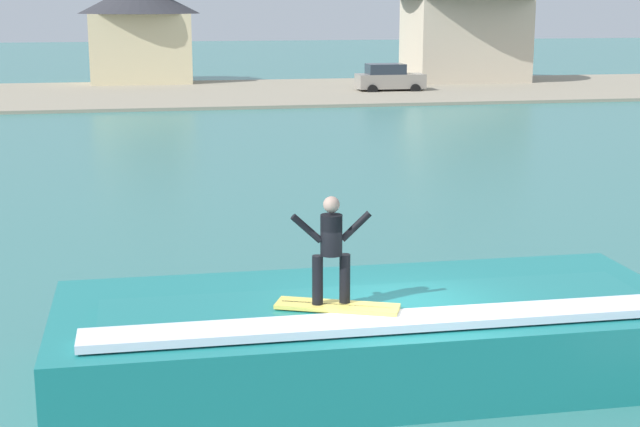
# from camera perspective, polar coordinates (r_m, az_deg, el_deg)

# --- Properties ---
(ground_plane) EXTENTS (260.00, 260.00, 0.00)m
(ground_plane) POSITION_cam_1_polar(r_m,az_deg,el_deg) (14.58, 4.52, -10.61)
(ground_plane) COLOR #377874
(wave_crest) EXTENTS (9.70, 3.97, 1.34)m
(wave_crest) POSITION_cam_1_polar(r_m,az_deg,el_deg) (15.03, 3.03, -7.28)
(wave_crest) COLOR #1B7A78
(wave_crest) RESTS_ON ground_plane
(surfboard) EXTENTS (1.85, 1.13, 0.06)m
(surfboard) POSITION_cam_1_polar(r_m,az_deg,el_deg) (14.00, 1.04, -5.57)
(surfboard) COLOR #EAD159
(surfboard) RESTS_ON wave_crest
(surfer) EXTENTS (1.19, 0.32, 1.60)m
(surfer) POSITION_cam_1_polar(r_m,az_deg,el_deg) (13.79, 0.68, -1.87)
(surfer) COLOR black
(surfer) RESTS_ON surfboard
(shoreline_bank) EXTENTS (120.00, 17.64, 0.18)m
(shoreline_bank) POSITION_cam_1_polar(r_m,az_deg,el_deg) (60.61, -7.35, 7.14)
(shoreline_bank) COLOR gray
(shoreline_bank) RESTS_ON ground_plane
(car_far_shore) EXTENTS (4.28, 2.10, 1.86)m
(car_far_shore) POSITION_cam_1_polar(r_m,az_deg,el_deg) (61.28, 4.15, 8.07)
(car_far_shore) COLOR gray
(car_far_shore) RESTS_ON ground_plane
(house_gabled_white) EXTENTS (9.86, 9.86, 7.53)m
(house_gabled_white) POSITION_cam_1_polar(r_m,az_deg,el_deg) (69.51, 8.68, 11.27)
(house_gabled_white) COLOR beige
(house_gabled_white) RESTS_ON ground_plane
(house_small_cottage) EXTENTS (8.45, 8.45, 7.36)m
(house_small_cottage) POSITION_cam_1_polar(r_m,az_deg,el_deg) (69.06, -10.72, 10.86)
(house_small_cottage) COLOR beige
(house_small_cottage) RESTS_ON ground_plane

